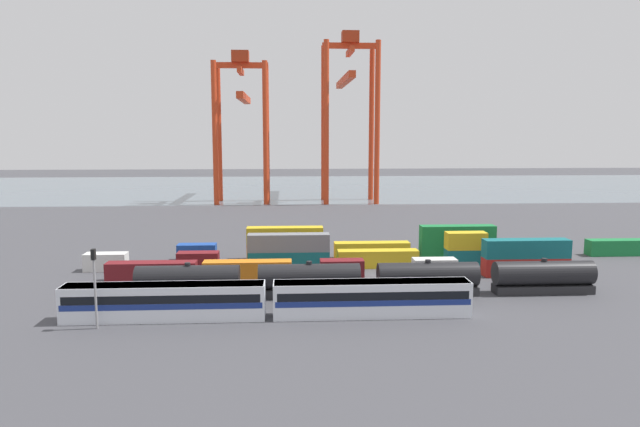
{
  "coord_description": "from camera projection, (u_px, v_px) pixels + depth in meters",
  "views": [
    {
      "loc": [
        -12.13,
        -80.5,
        19.97
      ],
      "look_at": [
        -5.68,
        33.8,
        4.21
      ],
      "focal_mm": 32.76,
      "sensor_mm": 36.0,
      "label": 1
    }
  ],
  "objects": [
    {
      "name": "ground_plane",
      "position": [
        345.0,
        229.0,
        122.59
      ],
      "size": [
        420.0,
        420.0,
        0.0
      ],
      "primitive_type": "plane",
      "color": "#424247"
    },
    {
      "name": "shipping_container_12",
      "position": [
        466.0,
        241.0,
        88.05
      ],
      "size": [
        6.04,
        2.44,
        2.6
      ],
      "primitive_type": "cube",
      "color": "gold",
      "rests_on": "shipping_container_11"
    },
    {
      "name": "shipping_container_5",
      "position": [
        526.0,
        248.0,
        82.09
      ],
      "size": [
        12.1,
        2.44,
        2.6
      ],
      "primitive_type": "cube",
      "color": "#146066",
      "rests_on": "shipping_container_4"
    },
    {
      "name": "shipping_container_11",
      "position": [
        465.0,
        258.0,
        88.4
      ],
      "size": [
        6.04,
        2.44,
        2.6
      ],
      "primitive_type": "cube",
      "color": "#146066",
      "rests_on": "ground_plane"
    },
    {
      "name": "shipping_container_7",
      "position": [
        198.0,
        261.0,
        86.16
      ],
      "size": [
        6.04,
        2.44,
        2.6
      ],
      "primitive_type": "cube",
      "color": "maroon",
      "rests_on": "ground_plane"
    },
    {
      "name": "shipping_container_16",
      "position": [
        372.0,
        250.0,
        93.99
      ],
      "size": [
        12.1,
        2.44,
        2.6
      ],
      "primitive_type": "cube",
      "color": "gold",
      "rests_on": "ground_plane"
    },
    {
      "name": "shipping_container_20",
      "position": [
        623.0,
        247.0,
        96.32
      ],
      "size": [
        12.1,
        2.44,
        2.6
      ],
      "primitive_type": "cube",
      "color": "#197538",
      "rests_on": "ground_plane"
    },
    {
      "name": "shipping_container_15",
      "position": [
        285.0,
        235.0,
        92.85
      ],
      "size": [
        12.1,
        2.44,
        2.6
      ],
      "primitive_type": "cube",
      "color": "gold",
      "rests_on": "shipping_container_14"
    },
    {
      "name": "shipping_container_9",
      "position": [
        289.0,
        242.0,
        86.55
      ],
      "size": [
        12.1,
        2.44,
        2.6
      ],
      "primitive_type": "cube",
      "color": "slate",
      "rests_on": "shipping_container_8"
    },
    {
      "name": "shipping_container_10",
      "position": [
        378.0,
        259.0,
        87.65
      ],
      "size": [
        12.1,
        2.44,
        2.6
      ],
      "primitive_type": "cube",
      "color": "gold",
      "rests_on": "ground_plane"
    },
    {
      "name": "shipping_container_18",
      "position": [
        458.0,
        233.0,
        94.41
      ],
      "size": [
        12.1,
        2.44,
        2.6
      ],
      "primitive_type": "cube",
      "color": "#197538",
      "rests_on": "shipping_container_17"
    },
    {
      "name": "shipping_container_14",
      "position": [
        285.0,
        251.0,
        93.21
      ],
      "size": [
        12.1,
        2.44,
        2.6
      ],
      "primitive_type": "cube",
      "color": "orange",
      "rests_on": "ground_plane"
    },
    {
      "name": "shipping_container_0",
      "position": [
        152.0,
        271.0,
        79.53
      ],
      "size": [
        12.1,
        2.44,
        2.6
      ],
      "primitive_type": "cube",
      "color": "maroon",
      "rests_on": "ground_plane"
    },
    {
      "name": "gantry_crane_central",
      "position": [
        349.0,
        99.0,
        171.15
      ],
      "size": [
        15.95,
        41.68,
        48.67
      ],
      "color": "red",
      "rests_on": "ground_plane"
    },
    {
      "name": "shipping_container_17",
      "position": [
        457.0,
        249.0,
        94.77
      ],
      "size": [
        12.1,
        2.44,
        2.6
      ],
      "primitive_type": "cube",
      "color": "#197538",
      "rests_on": "ground_plane"
    },
    {
      "name": "gantry_crane_west",
      "position": [
        242.0,
        112.0,
        169.03
      ],
      "size": [
        15.63,
        33.87,
        43.05
      ],
      "color": "red",
      "rests_on": "ground_plane"
    },
    {
      "name": "signal_mast",
      "position": [
        95.0,
        278.0,
        59.39
      ],
      "size": [
        0.36,
        0.6,
        8.36
      ],
      "color": "gray",
      "rests_on": "ground_plane"
    },
    {
      "name": "passenger_train",
      "position": [
        269.0,
        299.0,
        63.43
      ],
      "size": [
        44.12,
        3.14,
        3.9
      ],
      "color": "silver",
      "rests_on": "ground_plane"
    },
    {
      "name": "shipping_container_8",
      "position": [
        289.0,
        260.0,
        86.91
      ],
      "size": [
        12.1,
        2.44,
        2.6
      ],
      "primitive_type": "cube",
      "color": "#146066",
      "rests_on": "ground_plane"
    },
    {
      "name": "shipping_container_3",
      "position": [
        434.0,
        268.0,
        81.71
      ],
      "size": [
        6.04,
        2.44,
        2.6
      ],
      "primitive_type": "cube",
      "color": "silver",
      "rests_on": "ground_plane"
    },
    {
      "name": "shipping_container_6",
      "position": [
        106.0,
        262.0,
        85.41
      ],
      "size": [
        6.04,
        2.44,
        2.6
      ],
      "primitive_type": "cube",
      "color": "silver",
      "rests_on": "ground_plane"
    },
    {
      "name": "shipping_container_2",
      "position": [
        342.0,
        269.0,
        80.99
      ],
      "size": [
        6.04,
        2.44,
        2.6
      ],
      "primitive_type": "cube",
      "color": "maroon",
      "rests_on": "ground_plane"
    },
    {
      "name": "shipping_container_19",
      "position": [
        541.0,
        248.0,
        95.55
      ],
      "size": [
        6.04,
        2.44,
        2.6
      ],
      "primitive_type": "cube",
      "color": "orange",
      "rests_on": "ground_plane"
    },
    {
      "name": "shipping_container_4",
      "position": [
        525.0,
        266.0,
        82.44
      ],
      "size": [
        12.1,
        2.44,
        2.6
      ],
      "primitive_type": "cube",
      "color": "#AD211C",
      "rests_on": "ground_plane"
    },
    {
      "name": "shipping_container_1",
      "position": [
        248.0,
        270.0,
        80.26
      ],
      "size": [
        12.1,
        2.44,
        2.6
      ],
      "primitive_type": "cube",
      "color": "orange",
      "rests_on": "ground_plane"
    },
    {
      "name": "harbour_water",
      "position": [
        320.0,
        187.0,
        218.7
      ],
      "size": [
        400.0,
        110.0,
        0.01
      ],
      "primitive_type": "cube",
      "color": "slate",
      "rests_on": "ground_plane"
    },
    {
      "name": "freight_tank_row",
      "position": [
        369.0,
        279.0,
        72.03
      ],
      "size": [
        56.67,
        3.0,
        4.46
      ],
      "color": "#232326",
      "rests_on": "ground_plane"
    },
    {
      "name": "shipping_container_13",
      "position": [
        197.0,
        252.0,
        92.43
      ],
      "size": [
        6.04,
        2.44,
        2.6
      ],
      "primitive_type": "cube",
      "color": "#1C4299",
      "rests_on": "ground_plane"
    }
  ]
}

